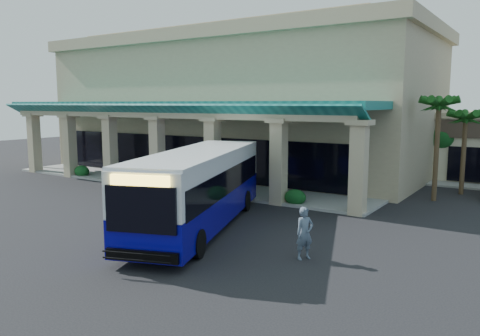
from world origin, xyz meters
The scene contains 9 objects.
ground centered at (0.00, 0.00, 0.00)m, with size 110.00×110.00×0.00m, color black.
main_building centered at (-8.00, 16.00, 5.67)m, with size 30.80×14.80×11.35m, color tan, non-canonical shape.
arcade centered at (-8.00, 6.80, 2.85)m, with size 30.00×6.20×5.70m, color #10605C, non-canonical shape.
palm_0 centered at (8.50, 11.00, 3.30)m, with size 2.40×2.40×6.60m, color #103E10, non-canonical shape.
palm_1 centered at (9.50, 14.00, 2.90)m, with size 2.40×2.40×5.80m, color #103E10, non-canonical shape.
palm_2 centered at (-22.50, 6.50, 3.10)m, with size 2.40×2.40×6.20m, color #103E10, non-canonical shape.
broadleaf_tree centered at (7.50, 19.00, 2.41)m, with size 2.60×2.60×4.81m, color #0E4016, non-canonical shape.
transit_bus centered at (0.88, -1.00, 1.73)m, with size 2.89×12.40×3.46m, color #0A0585, non-canonical shape.
pedestrian centered at (6.71, -2.34, 0.95)m, with size 0.69×0.45×1.90m, color slate.
Camera 1 is at (13.70, -17.15, 5.55)m, focal length 35.00 mm.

